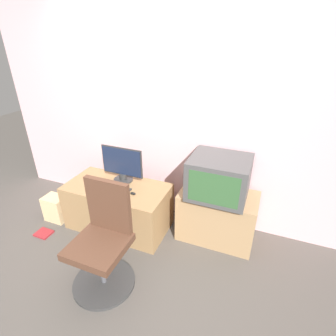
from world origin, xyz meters
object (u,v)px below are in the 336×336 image
(crt_tv, at_px, (219,177))
(cardboard_box_lower, at_px, (56,208))
(mouse, at_px, (133,193))
(book, at_px, (44,233))
(keyboard, at_px, (115,188))
(office_chair, at_px, (103,245))
(main_monitor, at_px, (122,165))

(crt_tv, relative_size, cardboard_box_lower, 1.87)
(mouse, distance_m, book, 1.21)
(keyboard, xyz_separation_m, cardboard_box_lower, (-0.81, -0.14, -0.40))
(cardboard_box_lower, relative_size, book, 1.77)
(crt_tv, height_order, book, crt_tv)
(keyboard, distance_m, book, 1.03)
(cardboard_box_lower, distance_m, book, 0.33)
(mouse, distance_m, office_chair, 0.67)
(keyboard, distance_m, office_chair, 0.75)
(office_chair, bearing_deg, mouse, 94.29)
(office_chair, distance_m, book, 1.15)
(mouse, height_order, book, mouse)
(crt_tv, bearing_deg, mouse, -160.65)
(office_chair, relative_size, book, 5.57)
(mouse, xyz_separation_m, crt_tv, (0.85, 0.30, 0.22))
(keyboard, relative_size, book, 2.02)
(cardboard_box_lower, height_order, book, cardboard_box_lower)
(mouse, bearing_deg, book, -157.80)
(crt_tv, bearing_deg, cardboard_box_lower, -167.81)
(main_monitor, height_order, cardboard_box_lower, main_monitor)
(office_chair, bearing_deg, keyboard, 113.25)
(main_monitor, bearing_deg, keyboard, -86.73)
(main_monitor, height_order, book, main_monitor)
(mouse, xyz_separation_m, cardboard_box_lower, (-1.05, -0.11, -0.40))
(mouse, height_order, cardboard_box_lower, mouse)
(main_monitor, relative_size, crt_tv, 0.85)
(crt_tv, xyz_separation_m, book, (-1.85, -0.71, -0.77))
(main_monitor, xyz_separation_m, cardboard_box_lower, (-0.80, -0.34, -0.59))
(keyboard, height_order, mouse, mouse)
(cardboard_box_lower, xyz_separation_m, book, (0.05, -0.30, -0.15))
(keyboard, distance_m, crt_tv, 1.15)
(cardboard_box_lower, bearing_deg, keyboard, 9.72)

